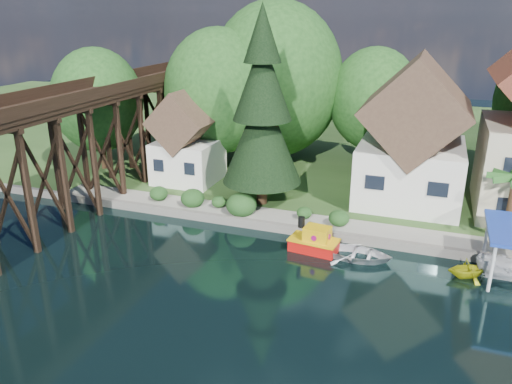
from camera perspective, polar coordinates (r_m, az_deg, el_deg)
ground at (r=27.52m, az=-0.70°, el=-11.43°), size 140.00×140.00×0.00m
bank at (r=58.29m, az=11.10°, el=5.76°), size 140.00×52.00×0.50m
seawall at (r=33.37m, az=10.65°, el=-5.20°), size 60.00×0.40×0.62m
promenade at (r=34.26m, az=14.34°, el=-4.40°), size 50.00×2.60×0.06m
trestle_bridge at (r=37.47m, az=-21.42°, el=4.78°), size 4.12×44.18×9.30m
house_left at (r=39.07m, az=17.46°, el=5.52°), size 7.64×8.64×11.02m
shed at (r=42.54m, az=-7.85°, el=5.59°), size 5.09×5.40×7.85m
bg_trees at (r=44.36m, az=10.30°, el=10.63°), size 49.90×13.30×10.57m
shrubs at (r=36.22m, az=-2.42°, el=-1.18°), size 15.76×2.47×1.70m
conifer at (r=36.13m, az=0.71°, el=9.06°), size 5.86×5.86×14.42m
tugboat at (r=31.77m, az=6.70°, el=-5.63°), size 3.21×2.00×2.21m
boat_white_a at (r=31.34m, az=11.60°, el=-6.79°), size 4.14×2.97×0.85m
boat_yellow at (r=31.13m, az=23.09°, el=-7.89°), size 3.03×2.88×1.25m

